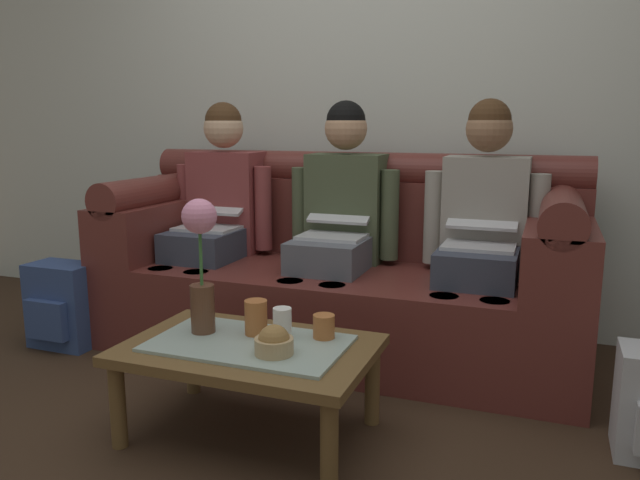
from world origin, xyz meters
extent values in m
plane|color=#382619|center=(0.00, 0.00, 0.00)|extent=(14.00, 14.00, 0.00)
cube|color=silver|center=(0.00, 1.70, 1.45)|extent=(6.00, 0.12, 2.90)
cube|color=maroon|center=(0.00, 1.10, 0.21)|extent=(2.31, 0.88, 0.42)
cube|color=maroon|center=(0.00, 1.43, 0.62)|extent=(2.31, 0.22, 0.40)
cylinder|color=maroon|center=(0.00, 1.43, 0.87)|extent=(2.31, 0.18, 0.18)
cube|color=maroon|center=(-1.02, 1.10, 0.56)|extent=(0.28, 0.88, 0.28)
cylinder|color=maroon|center=(-1.02, 1.10, 0.74)|extent=(0.18, 0.88, 0.18)
cube|color=maroon|center=(1.02, 1.10, 0.56)|extent=(0.28, 0.88, 0.28)
cylinder|color=maroon|center=(1.02, 1.10, 0.74)|extent=(0.18, 0.88, 0.18)
cube|color=#383D4C|center=(-0.68, 1.04, 0.49)|extent=(0.34, 0.40, 0.15)
cylinder|color=#383D4C|center=(-0.78, 0.78, 0.21)|extent=(0.12, 0.12, 0.42)
cylinder|color=#383D4C|center=(-0.58, 0.78, 0.21)|extent=(0.12, 0.12, 0.42)
cube|color=brown|center=(-0.68, 1.28, 0.69)|extent=(0.38, 0.22, 0.54)
cylinder|color=brown|center=(-0.92, 1.24, 0.67)|extent=(0.09, 0.09, 0.44)
cylinder|color=brown|center=(-0.45, 1.24, 0.67)|extent=(0.09, 0.09, 0.44)
sphere|color=tan|center=(-0.68, 1.26, 1.08)|extent=(0.21, 0.21, 0.21)
sphere|color=#472D19|center=(-0.68, 1.26, 1.12)|extent=(0.19, 0.19, 0.19)
cube|color=silver|center=(-0.68, 1.06, 0.58)|extent=(0.31, 0.22, 0.02)
cube|color=silver|center=(-0.68, 1.21, 0.68)|extent=(0.31, 0.20, 0.09)
cube|color=black|center=(-0.68, 1.20, 0.68)|extent=(0.27, 0.17, 0.07)
cube|color=#595B66|center=(0.00, 1.04, 0.49)|extent=(0.34, 0.40, 0.15)
cylinder|color=#595B66|center=(-0.10, 0.78, 0.21)|extent=(0.12, 0.12, 0.42)
cylinder|color=#595B66|center=(0.10, 0.78, 0.21)|extent=(0.12, 0.12, 0.42)
cube|color=#475138|center=(0.00, 1.28, 0.69)|extent=(0.38, 0.22, 0.54)
cylinder|color=#475138|center=(-0.23, 1.24, 0.67)|extent=(0.09, 0.09, 0.44)
cylinder|color=#475138|center=(0.23, 1.24, 0.67)|extent=(0.09, 0.09, 0.44)
sphere|color=tan|center=(0.00, 1.26, 1.08)|extent=(0.21, 0.21, 0.21)
sphere|color=black|center=(0.00, 1.26, 1.12)|extent=(0.19, 0.19, 0.19)
cube|color=silver|center=(0.00, 1.06, 0.58)|extent=(0.31, 0.22, 0.02)
cube|color=silver|center=(0.00, 1.21, 0.68)|extent=(0.31, 0.20, 0.10)
cube|color=black|center=(0.00, 1.21, 0.68)|extent=(0.27, 0.17, 0.08)
cube|color=#383D4C|center=(0.68, 1.04, 0.49)|extent=(0.34, 0.40, 0.15)
cylinder|color=#383D4C|center=(0.58, 0.78, 0.21)|extent=(0.12, 0.12, 0.42)
cylinder|color=#383D4C|center=(0.78, 0.78, 0.21)|extent=(0.12, 0.12, 0.42)
cube|color=gray|center=(0.68, 1.28, 0.69)|extent=(0.38, 0.22, 0.54)
cylinder|color=gray|center=(0.45, 1.24, 0.67)|extent=(0.09, 0.09, 0.44)
cylinder|color=gray|center=(0.92, 1.24, 0.67)|extent=(0.09, 0.09, 0.44)
sphere|color=#936B4C|center=(0.68, 1.26, 1.08)|extent=(0.21, 0.21, 0.21)
sphere|color=#472D19|center=(0.68, 1.26, 1.12)|extent=(0.19, 0.19, 0.19)
cube|color=silver|center=(0.68, 1.06, 0.58)|extent=(0.31, 0.22, 0.02)
cube|color=silver|center=(0.68, 1.20, 0.69)|extent=(0.31, 0.20, 0.08)
cube|color=black|center=(0.68, 1.20, 0.68)|extent=(0.27, 0.18, 0.07)
cube|color=brown|center=(0.00, 0.18, 0.32)|extent=(0.88, 0.57, 0.04)
cube|color=#9EB2A8|center=(0.00, 0.18, 0.35)|extent=(0.68, 0.40, 0.01)
cylinder|color=brown|center=(-0.39, -0.05, 0.15)|extent=(0.06, 0.06, 0.30)
cylinder|color=brown|center=(0.39, -0.05, 0.15)|extent=(0.06, 0.06, 0.30)
cylinder|color=brown|center=(-0.39, 0.42, 0.15)|extent=(0.06, 0.06, 0.30)
cylinder|color=brown|center=(0.39, 0.42, 0.15)|extent=(0.06, 0.06, 0.30)
cylinder|color=brown|center=(-0.20, 0.22, 0.44)|extent=(0.09, 0.09, 0.18)
cylinder|color=#3D7538|center=(-0.20, 0.22, 0.64)|extent=(0.01, 0.01, 0.21)
sphere|color=pink|center=(-0.20, 0.22, 0.78)|extent=(0.13, 0.13, 0.13)
cylinder|color=tan|center=(0.13, 0.11, 0.38)|extent=(0.13, 0.13, 0.06)
sphere|color=olive|center=(0.13, 0.11, 0.40)|extent=(0.11, 0.11, 0.11)
cylinder|color=#B26633|center=(-0.01, 0.26, 0.42)|extent=(0.08, 0.08, 0.13)
cylinder|color=#B26633|center=(0.23, 0.31, 0.40)|extent=(0.08, 0.08, 0.09)
cylinder|color=white|center=(0.10, 0.25, 0.41)|extent=(0.07, 0.07, 0.11)
cube|color=#33477A|center=(-1.29, 0.67, 0.21)|extent=(0.33, 0.20, 0.43)
cube|color=#33477A|center=(-1.29, 0.55, 0.17)|extent=(0.23, 0.05, 0.19)
camera|label=1|loc=(0.96, -1.65, 1.11)|focal=34.38mm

